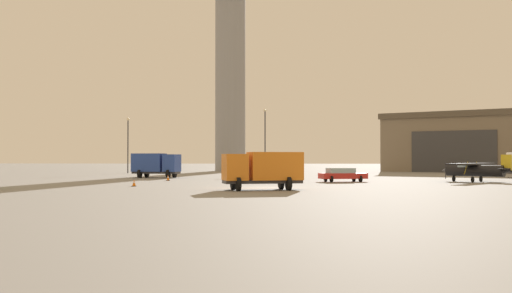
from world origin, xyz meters
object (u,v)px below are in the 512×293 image
at_px(airplane_black, 476,169).
at_px(traffic_cone_near_left, 168,178).
at_px(light_post_north, 128,140).
at_px(control_tower, 230,47).
at_px(traffic_cone_near_right, 134,183).
at_px(truck_box_orange, 263,168).
at_px(truck_box_blue, 156,164).
at_px(car_red, 342,174).
at_px(light_post_west, 265,136).

xyz_separation_m(airplane_black, traffic_cone_near_left, (-31.12, 0.27, -0.96)).
bearing_deg(light_post_north, traffic_cone_near_left, -64.80).
bearing_deg(control_tower, traffic_cone_near_right, -89.81).
height_order(truck_box_orange, traffic_cone_near_right, truck_box_orange).
xyz_separation_m(control_tower, light_post_north, (-13.67, -17.24, -17.59)).
xyz_separation_m(airplane_black, light_post_north, (-44.79, 29.32, 3.89)).
xyz_separation_m(truck_box_blue, traffic_cone_near_left, (3.71, -8.77, -1.36)).
bearing_deg(control_tower, light_post_north, -128.41).
bearing_deg(traffic_cone_near_right, truck_box_blue, 100.47).
bearing_deg(light_post_north, control_tower, 51.59).
height_order(control_tower, truck_box_blue, control_tower).
height_order(truck_box_orange, car_red, truck_box_orange).
bearing_deg(car_red, traffic_cone_near_left, 156.43).
height_order(truck_box_blue, traffic_cone_near_left, truck_box_blue).
bearing_deg(truck_box_orange, traffic_cone_near_right, -40.84).
relative_size(car_red, traffic_cone_near_left, 8.10).
height_order(airplane_black, car_red, airplane_black).
distance_m(car_red, traffic_cone_near_left, 18.03).
bearing_deg(light_post_west, light_post_north, 179.09).
relative_size(airplane_black, car_red, 1.63).
bearing_deg(truck_box_orange, control_tower, -98.40).
bearing_deg(light_post_north, traffic_cone_near_right, -71.49).
height_order(light_post_west, traffic_cone_near_right, light_post_west).
distance_m(control_tower, light_post_north, 28.17).
bearing_deg(traffic_cone_near_right, truck_box_orange, -22.20).
xyz_separation_m(car_red, light_post_west, (-10.15, 30.10, 5.04)).
bearing_deg(truck_box_orange, traffic_cone_near_left, -74.66).
xyz_separation_m(car_red, traffic_cone_near_right, (-17.78, -10.98, -0.47)).
xyz_separation_m(truck_box_blue, car_red, (21.68, -10.16, -0.92)).
height_order(car_red, light_post_west, light_post_west).
distance_m(light_post_north, traffic_cone_near_right, 43.95).
bearing_deg(car_red, light_post_north, 116.97).
bearing_deg(traffic_cone_near_left, light_post_north, 115.20).
bearing_deg(control_tower, car_red, -69.35).
height_order(control_tower, traffic_cone_near_right, control_tower).
xyz_separation_m(light_post_west, traffic_cone_near_left, (-7.82, -28.71, -5.49)).
bearing_deg(truck_box_orange, truck_box_blue, -78.16).
relative_size(car_red, traffic_cone_near_right, 8.89).
distance_m(truck_box_blue, light_post_north, 22.86).
relative_size(airplane_black, truck_box_orange, 1.31).
bearing_deg(truck_box_orange, light_post_north, -80.02).
relative_size(light_post_north, traffic_cone_near_right, 15.57).
relative_size(control_tower, traffic_cone_near_left, 70.00).
bearing_deg(light_post_west, traffic_cone_near_left, -105.24).
height_order(airplane_black, traffic_cone_near_right, airplane_black).
bearing_deg(car_red, control_tower, 91.51).
bearing_deg(light_post_north, truck_box_blue, -63.85).
bearing_deg(airplane_black, light_post_north, 4.18).
relative_size(control_tower, car_red, 8.64).
relative_size(airplane_black, light_post_north, 0.93).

